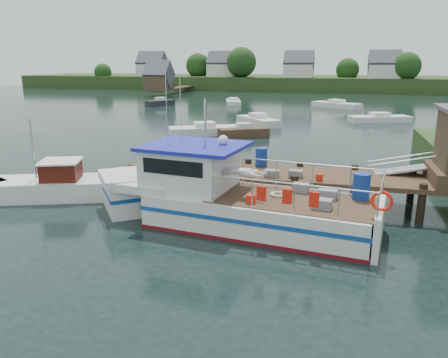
% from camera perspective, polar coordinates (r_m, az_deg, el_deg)
% --- Properties ---
extents(ground_plane, '(160.00, 160.00, 0.00)m').
position_cam_1_polar(ground_plane, '(20.38, 3.79, -2.65)').
color(ground_plane, black).
extents(far_shore, '(140.00, 42.55, 9.22)m').
position_cam_1_polar(far_shore, '(101.59, 12.84, 12.46)').
color(far_shore, '#2B441B').
rests_on(far_shore, ground).
extents(dock, '(16.60, 3.00, 4.78)m').
position_cam_1_polar(dock, '(19.72, 22.85, 2.32)').
color(dock, '#463321').
rests_on(dock, ground).
extents(lobster_boat, '(12.00, 4.84, 5.77)m').
position_cam_1_polar(lobster_boat, '(17.09, 0.10, -2.46)').
color(lobster_boat, silver).
rests_on(lobster_boat, ground).
extents(work_boat, '(6.96, 4.05, 3.71)m').
position_cam_1_polar(work_boat, '(22.05, -22.29, -0.80)').
color(work_boat, silver).
rests_on(work_boat, ground).
extents(moored_rowboat, '(4.33, 3.30, 1.21)m').
position_cam_1_polar(moored_rowboat, '(36.92, 2.57, 6.15)').
color(moored_rowboat, '#463321').
rests_on(moored_rowboat, ground).
extents(moored_far, '(6.91, 5.54, 1.15)m').
position_cam_1_polar(moored_far, '(62.67, 14.45, 9.38)').
color(moored_far, silver).
rests_on(moored_far, ground).
extents(moored_a, '(6.35, 4.67, 1.12)m').
position_cam_1_polar(moored_a, '(38.19, -2.54, 6.40)').
color(moored_a, silver).
rests_on(moored_a, ground).
extents(moored_b, '(5.09, 5.48, 1.24)m').
position_cam_1_polar(moored_b, '(43.97, 4.46, 7.58)').
color(moored_b, silver).
rests_on(moored_b, ground).
extents(moored_c, '(6.63, 4.13, 0.99)m').
position_cam_1_polar(moored_c, '(49.31, 19.65, 7.46)').
color(moored_c, silver).
rests_on(moored_c, ground).
extents(moored_d, '(3.48, 6.12, 0.99)m').
position_cam_1_polar(moored_d, '(65.90, 1.23, 10.05)').
color(moored_d, silver).
rests_on(moored_d, ground).
extents(moored_e, '(3.36, 4.49, 1.19)m').
position_cam_1_polar(moored_e, '(64.66, -8.31, 9.87)').
color(moored_e, black).
rests_on(moored_e, ground).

